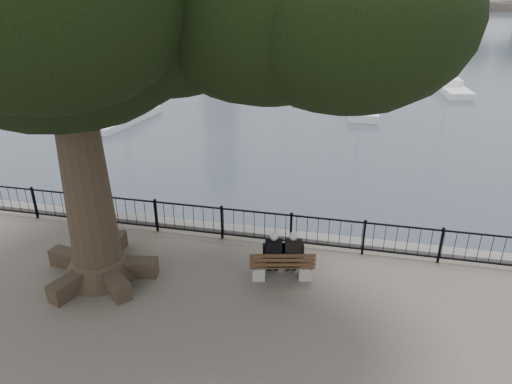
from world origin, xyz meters
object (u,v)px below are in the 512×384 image
(person_left, at_px, (273,255))
(lion_monument, at_px, (361,12))
(person_right, at_px, (292,255))
(bench, at_px, (282,268))

(person_left, height_order, lion_monument, lion_monument)
(person_left, distance_m, person_right, 0.48)
(person_left, height_order, person_right, same)
(bench, distance_m, lion_monument, 49.02)
(lion_monument, bearing_deg, person_left, -91.44)
(person_right, height_order, lion_monument, lion_monument)
(person_right, xyz_separation_m, lion_monument, (0.76, 48.85, 0.62))
(bench, height_order, person_right, person_right)
(bench, bearing_deg, person_right, 31.86)
(person_right, bearing_deg, lion_monument, 89.11)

